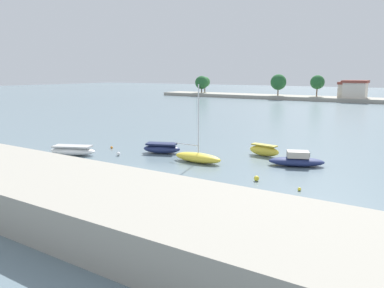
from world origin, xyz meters
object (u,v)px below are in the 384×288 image
object	(u,v)px
mooring_buoy_0	(118,154)
mooring_buoy_3	(112,147)
moored_boat_2	(198,157)
moored_boat_0	(73,151)
mooring_buoy_1	(256,178)
moored_boat_4	(297,160)
moored_boat_3	(264,150)
moored_boat_1	(162,148)
mooring_buoy_2	(299,189)

from	to	relation	value
mooring_buoy_0	mooring_buoy_3	bearing A→B (deg)	144.37
moored_boat_2	mooring_buoy_0	bearing A→B (deg)	-166.24
moored_boat_0	moored_boat_2	world-z (taller)	moored_boat_2
mooring_buoy_0	moored_boat_0	bearing A→B (deg)	-151.50
moored_boat_2	mooring_buoy_1	xyz separation A→B (m)	(6.96, -2.72, -0.27)
mooring_buoy_0	mooring_buoy_1	distance (m)	15.07
moored_boat_4	mooring_buoy_1	world-z (taller)	moored_boat_4
moored_boat_0	moored_boat_3	world-z (taller)	moored_boat_3
mooring_buoy_0	mooring_buoy_1	size ratio (longest dim) A/B	0.94
moored_boat_0	moored_boat_1	world-z (taller)	moored_boat_1
moored_boat_2	mooring_buoy_1	distance (m)	7.48
moored_boat_2	moored_boat_4	world-z (taller)	moored_boat_2
moored_boat_1	mooring_buoy_1	distance (m)	12.83
moored_boat_2	mooring_buoy_0	distance (m)	8.32
moored_boat_1	mooring_buoy_0	bearing A→B (deg)	-152.61
moored_boat_2	moored_boat_3	distance (m)	7.17
mooring_buoy_3	mooring_buoy_1	bearing A→B (deg)	-9.43
mooring_buoy_1	mooring_buoy_3	xyz separation A→B (m)	(-18.15, 3.02, -0.07)
mooring_buoy_2	mooring_buoy_1	bearing A→B (deg)	169.39
moored_boat_0	moored_boat_3	xyz separation A→B (m)	(16.35, 9.98, 0.09)
mooring_buoy_0	mooring_buoy_1	xyz separation A→B (m)	(15.05, -0.79, 0.01)
moored_boat_2	mooring_buoy_1	world-z (taller)	moored_boat_2
mooring_buoy_1	mooring_buoy_3	world-z (taller)	mooring_buoy_1
mooring_buoy_1	moored_boat_0	bearing A→B (deg)	-175.73
moored_boat_2	mooring_buoy_3	bearing A→B (deg)	178.83
moored_boat_1	mooring_buoy_1	bearing A→B (deg)	-40.27
moored_boat_4	mooring_buoy_0	world-z (taller)	moored_boat_4
moored_boat_2	moored_boat_3	xyz separation A→B (m)	(4.17, 5.83, 0.08)
mooring_buoy_2	moored_boat_3	bearing A→B (deg)	124.36
moored_boat_3	mooring_buoy_3	size ratio (longest dim) A/B	12.23
moored_boat_1	moored_boat_3	bearing A→B (deg)	3.77
moored_boat_2	mooring_buoy_3	size ratio (longest dim) A/B	26.39
moored_boat_0	mooring_buoy_3	distance (m)	4.56
moored_boat_3	mooring_buoy_1	distance (m)	9.00
moored_boat_0	mooring_buoy_1	distance (m)	19.19
moored_boat_3	mooring_buoy_0	world-z (taller)	moored_boat_3
mooring_buoy_0	moored_boat_1	bearing A→B (deg)	48.95
moored_boat_0	moored_boat_4	size ratio (longest dim) A/B	0.97
moored_boat_1	mooring_buoy_1	xyz separation A→B (m)	(12.15, -4.11, -0.30)
moored_boat_3	mooring_buoy_1	size ratio (longest dim) A/B	8.02
mooring_buoy_2	moored_boat_1	bearing A→B (deg)	163.05
moored_boat_1	mooring_buoy_2	bearing A→B (deg)	-38.51
moored_boat_3	mooring_buoy_2	xyz separation A→B (m)	(6.29, -9.20, -0.43)
mooring_buoy_1	moored_boat_1	bearing A→B (deg)	161.29
moored_boat_2	mooring_buoy_1	bearing A→B (deg)	-20.98
moored_boat_1	mooring_buoy_1	size ratio (longest dim) A/B	10.02
moored_boat_4	mooring_buoy_0	bearing A→B (deg)	175.23
mooring_buoy_3	mooring_buoy_2	bearing A→B (deg)	-9.63
moored_boat_1	mooring_buoy_0	xyz separation A→B (m)	(-2.89, -3.32, -0.31)
moored_boat_3	moored_boat_0	bearing A→B (deg)	-140.85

